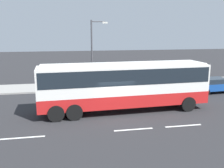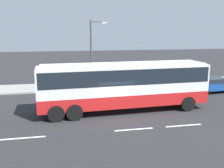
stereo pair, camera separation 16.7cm
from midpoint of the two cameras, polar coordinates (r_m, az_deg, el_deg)
The scene contains 8 objects.
ground_plane at distance 18.18m, azimuth 0.40°, elevation -6.83°, with size 120.00×120.00×0.00m, color #28282B.
sidewalk_curb at distance 27.15m, azimuth -3.67°, elevation -0.38°, with size 80.00×4.00×0.15m, color gray.
lane_centreline at distance 16.83m, azimuth 16.68°, elevation -8.90°, with size 45.56×0.16×0.01m.
coach_bus at distance 18.40m, azimuth 2.53°, elevation 0.48°, with size 12.47×3.16×3.54m.
car_blue_saloon at distance 26.26m, azimuth 21.91°, elevation -0.11°, with size 4.54×2.14×1.42m.
pedestrian_near_curb at distance 29.02m, azimuth 14.17°, elevation 2.15°, with size 0.32×0.32×1.67m.
pedestrian_at_crossing at distance 27.99m, azimuth 7.69°, elevation 1.88°, with size 0.32×0.32×1.53m.
street_lamp at distance 24.97m, azimuth -4.57°, elevation 7.67°, with size 1.65×0.24×6.74m.
Camera 2 is at (-3.60, -16.84, 5.83)m, focal length 40.38 mm.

